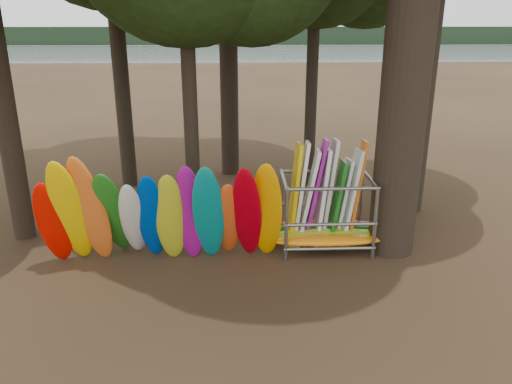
{
  "coord_description": "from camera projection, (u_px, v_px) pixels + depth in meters",
  "views": [
    {
      "loc": [
        0.29,
        -10.81,
        5.68
      ],
      "look_at": [
        0.8,
        1.5,
        1.4
      ],
      "focal_mm": 35.0,
      "sensor_mm": 36.0,
      "label": 1
    }
  ],
  "objects": [
    {
      "name": "storage_rack",
      "position": [
        325.0,
        214.0,
        12.88
      ],
      "size": [
        3.07,
        1.53,
        2.86
      ],
      "color": "gray",
      "rests_on": "ground"
    },
    {
      "name": "lake",
      "position": [
        233.0,
        63.0,
        68.68
      ],
      "size": [
        160.0,
        160.0,
        0.0
      ],
      "primitive_type": "plane",
      "color": "gray",
      "rests_on": "ground"
    },
    {
      "name": "ground",
      "position": [
        226.0,
        267.0,
        12.05
      ],
      "size": [
        120.0,
        120.0,
        0.0
      ],
      "primitive_type": "plane",
      "color": "#47331E",
      "rests_on": "ground"
    },
    {
      "name": "far_shore",
      "position": [
        233.0,
        36.0,
        115.21
      ],
      "size": [
        160.0,
        4.0,
        4.0
      ],
      "primitive_type": "cube",
      "color": "black",
      "rests_on": "ground"
    },
    {
      "name": "kayak_row",
      "position": [
        158.0,
        216.0,
        11.69
      ],
      "size": [
        5.86,
        2.21,
        3.11
      ],
      "color": "#E90A00",
      "rests_on": "ground"
    }
  ]
}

